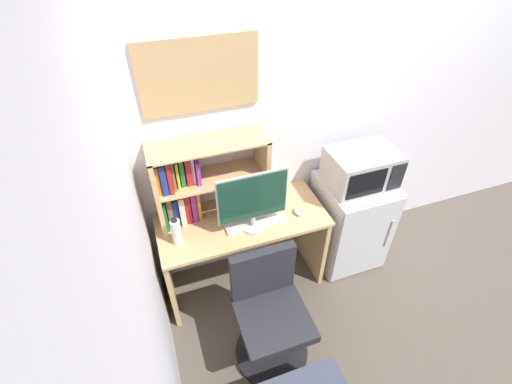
# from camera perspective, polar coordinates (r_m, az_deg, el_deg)

# --- Properties ---
(wall_back) EXTENTS (6.40, 0.04, 2.60)m
(wall_back) POSITION_cam_1_polar(r_m,az_deg,el_deg) (3.11, 20.09, 12.75)
(wall_back) COLOR silver
(wall_back) RESTS_ON ground_plane
(desk) EXTENTS (1.26, 0.56, 0.75)m
(desk) POSITION_cam_1_polar(r_m,az_deg,el_deg) (2.82, -2.12, -7.55)
(desk) COLOR tan
(desk) RESTS_ON ground_plane
(hutch_bookshelf) EXTENTS (0.79, 0.29, 0.62)m
(hutch_bookshelf) POSITION_cam_1_polar(r_m,az_deg,el_deg) (2.51, -10.23, 1.66)
(hutch_bookshelf) COLOR tan
(hutch_bookshelf) RESTS_ON desk
(monitor) EXTENTS (0.50, 0.16, 0.47)m
(monitor) POSITION_cam_1_polar(r_m,az_deg,el_deg) (2.42, -0.53, -1.20)
(monitor) COLOR #B7B7BC
(monitor) RESTS_ON desk
(keyboard) EXTENTS (0.45, 0.15, 0.02)m
(keyboard) POSITION_cam_1_polar(r_m,az_deg,el_deg) (2.62, -0.18, -4.67)
(keyboard) COLOR silver
(keyboard) RESTS_ON desk
(computer_mouse) EXTENTS (0.05, 0.09, 0.04)m
(computer_mouse) POSITION_cam_1_polar(r_m,az_deg,el_deg) (2.70, 6.67, -3.11)
(computer_mouse) COLOR silver
(computer_mouse) RESTS_ON desk
(water_bottle) EXTENTS (0.07, 0.07, 0.23)m
(water_bottle) POSITION_cam_1_polar(r_m,az_deg,el_deg) (2.47, -12.62, -6.21)
(water_bottle) COLOR silver
(water_bottle) RESTS_ON desk
(mini_fridge) EXTENTS (0.56, 0.56, 0.85)m
(mini_fridge) POSITION_cam_1_polar(r_m,az_deg,el_deg) (3.21, 14.72, -4.45)
(mini_fridge) COLOR silver
(mini_fridge) RESTS_ON ground_plane
(microwave) EXTENTS (0.52, 0.38, 0.28)m
(microwave) POSITION_cam_1_polar(r_m,az_deg,el_deg) (2.86, 16.54, 3.71)
(microwave) COLOR #ADADB2
(microwave) RESTS_ON mini_fridge
(desk_chair) EXTENTS (0.53, 0.53, 0.90)m
(desk_chair) POSITION_cam_1_polar(r_m,az_deg,el_deg) (2.57, 2.22, -19.35)
(desk_chair) COLOR black
(desk_chair) RESTS_ON ground_plane
(wall_corkboard) EXTENTS (0.75, 0.02, 0.46)m
(wall_corkboard) POSITION_cam_1_polar(r_m,az_deg,el_deg) (2.29, -9.06, 17.94)
(wall_corkboard) COLOR tan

